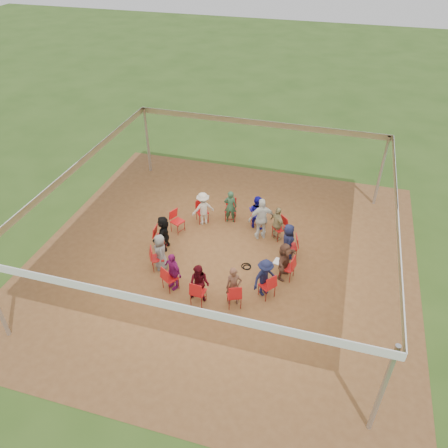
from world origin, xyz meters
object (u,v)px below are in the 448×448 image
(chair_6, at_px, (177,222))
(chair_2, at_px, (280,228))
(person_seated_3, at_px, (257,212))
(cable_coil, at_px, (246,267))
(person_seated_2, at_px, (277,224))
(person_seated_0, at_px, (284,261))
(chair_5, at_px, (202,212))
(person_seated_10, at_px, (234,286))
(chair_8, at_px, (157,258))
(chair_11, at_px, (234,295))
(chair_9, at_px, (170,278))
(chair_12, at_px, (267,285))
(chair_7, at_px, (161,238))
(laptop, at_px, (280,260))
(person_seated_4, at_px, (230,207))
(chair_3, at_px, (258,215))
(person_seated_7, at_px, (160,252))
(standing_person, at_px, (262,219))
(person_seated_1, at_px, (288,241))
(person_seated_6, at_px, (164,233))
(chair_10, at_px, (198,292))
(chair_1, at_px, (291,247))
(person_seated_5, at_px, (203,209))
(person_seated_9, at_px, (199,284))
(chair_4, at_px, (231,210))
(chair_0, at_px, (287,267))
(person_seated_11, at_px, (265,278))
(person_seated_8, at_px, (173,271))

(chair_6, bearing_deg, chair_2, 124.62)
(person_seated_3, relative_size, cable_coil, 3.50)
(person_seated_2, bearing_deg, person_seated_0, 152.31)
(chair_5, distance_m, person_seated_10, 4.46)
(person_seated_0, bearing_deg, chair_8, 111.35)
(chair_11, bearing_deg, chair_9, 152.31)
(person_seated_10, bearing_deg, person_seated_0, 27.69)
(chair_12, bearing_deg, chair_7, 110.77)
(person_seated_3, height_order, laptop, person_seated_3)
(chair_8, bearing_deg, chair_6, 152.31)
(chair_11, distance_m, person_seated_4, 4.46)
(chair_8, bearing_deg, laptop, 70.62)
(laptop, bearing_deg, chair_6, 82.63)
(chair_3, height_order, person_seated_7, person_seated_7)
(person_seated_0, bearing_deg, chair_7, 97.11)
(chair_6, distance_m, standing_person, 3.15)
(chair_9, distance_m, person_seated_1, 4.20)
(person_seated_6, relative_size, person_seated_7, 1.00)
(chair_9, bearing_deg, chair_10, 13.85)
(chair_1, distance_m, person_seated_5, 3.70)
(chair_2, height_order, person_seated_1, person_seated_1)
(person_seated_1, relative_size, cable_coil, 3.50)
(chair_2, relative_size, chair_3, 1.00)
(cable_coil, bearing_deg, person_seated_9, -118.72)
(person_seated_1, xyz_separation_m, person_seated_3, (-1.42, 1.45, 0.00))
(chair_10, height_order, person_seated_6, person_seated_6)
(chair_5, relative_size, chair_11, 1.00)
(chair_1, distance_m, person_seated_10, 2.99)
(chair_5, relative_size, person_seated_4, 0.67)
(person_seated_2, bearing_deg, person_seated_3, 13.85)
(person_seated_7, relative_size, standing_person, 0.81)
(standing_person, bearing_deg, person_seated_2, 158.19)
(person_seated_1, distance_m, person_seated_5, 3.60)
(person_seated_6, bearing_deg, chair_4, 140.19)
(chair_0, distance_m, person_seated_11, 1.11)
(chair_8, height_order, chair_11, same)
(chair_12, bearing_deg, chair_10, 152.31)
(chair_9, xyz_separation_m, person_seated_4, (0.84, 4.11, 0.23))
(chair_3, bearing_deg, chair_10, 96.92)
(chair_0, distance_m, person_seated_4, 3.70)
(chair_11, height_order, person_seated_0, person_seated_0)
(chair_2, bearing_deg, chair_0, 152.31)
(chair_2, distance_m, laptop, 2.04)
(standing_person, bearing_deg, person_seated_0, 93.07)
(chair_1, relative_size, chair_2, 1.00)
(chair_7, relative_size, chair_9, 1.00)
(chair_9, distance_m, person_seated_8, 0.26)
(chair_10, relative_size, person_seated_6, 0.67)
(chair_9, bearing_deg, chair_8, 166.15)
(chair_0, relative_size, person_seated_0, 0.67)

